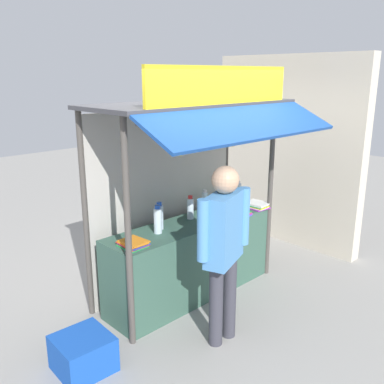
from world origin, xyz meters
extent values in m
plane|color=gray|center=(0.00, 0.00, 0.00)|extent=(20.00, 20.00, 0.00)
cube|color=#385B4C|center=(0.00, 0.00, 0.44)|extent=(2.10, 0.56, 0.87)
cylinder|color=#4C4742|center=(-1.05, -0.28, 1.07)|extent=(0.06, 0.06, 2.14)
cylinder|color=#4C4742|center=(1.05, -0.28, 1.07)|extent=(0.06, 0.06, 2.14)
cylinder|color=#4C4742|center=(-1.05, 0.45, 1.07)|extent=(0.06, 0.06, 2.14)
cylinder|color=#4C4742|center=(1.05, 0.45, 1.07)|extent=(0.06, 0.06, 2.14)
cube|color=#B7B2A8|center=(0.00, 0.45, 1.05)|extent=(2.06, 0.04, 2.09)
cube|color=#3F3F44|center=(0.00, -0.02, 2.16)|extent=(2.30, 0.92, 0.04)
cube|color=#194799|center=(0.00, -0.73, 2.03)|extent=(2.26, 0.51, 0.26)
cube|color=yellow|center=(0.00, -0.43, 2.36)|extent=(1.89, 0.04, 0.35)
cylinder|color=#59544C|center=(0.00, -0.38, 2.06)|extent=(2.00, 0.02, 0.02)
cylinder|color=silver|center=(-0.48, 0.01, 1.01)|extent=(0.08, 0.08, 0.26)
cylinder|color=blue|center=(-0.48, 0.01, 1.16)|extent=(0.05, 0.05, 0.04)
cylinder|color=silver|center=(0.08, 0.11, 0.99)|extent=(0.08, 0.08, 0.24)
cylinder|color=red|center=(0.08, 0.11, 1.13)|extent=(0.05, 0.05, 0.03)
cylinder|color=silver|center=(-0.39, 0.09, 1.00)|extent=(0.08, 0.08, 0.26)
cylinder|color=blue|center=(-0.39, 0.09, 1.15)|extent=(0.05, 0.05, 0.04)
cylinder|color=silver|center=(0.98, 0.16, 0.99)|extent=(0.08, 0.08, 0.24)
cylinder|color=white|center=(0.98, 0.16, 1.13)|extent=(0.05, 0.05, 0.03)
cylinder|color=silver|center=(0.63, 0.03, 0.99)|extent=(0.07, 0.07, 0.23)
cylinder|color=red|center=(0.63, 0.03, 1.12)|extent=(0.05, 0.05, 0.03)
cylinder|color=silver|center=(0.40, 0.20, 0.99)|extent=(0.07, 0.07, 0.23)
cylinder|color=white|center=(0.40, 0.20, 1.12)|extent=(0.05, 0.05, 0.03)
cube|color=blue|center=(0.56, -0.20, 0.88)|extent=(0.20, 0.24, 0.01)
cube|color=blue|center=(0.55, -0.21, 0.89)|extent=(0.20, 0.24, 0.01)
cube|color=purple|center=(0.57, -0.21, 0.90)|extent=(0.19, 0.23, 0.01)
cube|color=red|center=(0.56, -0.20, 0.91)|extent=(0.19, 0.23, 0.01)
cube|color=green|center=(0.57, -0.20, 0.92)|extent=(0.20, 0.24, 0.01)
cube|color=green|center=(-0.88, -0.09, 0.88)|extent=(0.21, 0.25, 0.01)
cube|color=red|center=(-0.87, -0.09, 0.89)|extent=(0.21, 0.25, 0.01)
cube|color=blue|center=(-0.87, -0.10, 0.90)|extent=(0.22, 0.26, 0.01)
cube|color=red|center=(-0.88, -0.09, 0.91)|extent=(0.21, 0.25, 0.01)
cube|color=orange|center=(-0.88, -0.09, 0.91)|extent=(0.21, 0.25, 0.01)
cube|color=orange|center=(-0.86, -0.09, 0.92)|extent=(0.23, 0.27, 0.01)
cube|color=purple|center=(0.94, -0.16, 0.88)|extent=(0.25, 0.29, 0.01)
cube|color=white|center=(0.95, -0.16, 0.89)|extent=(0.24, 0.28, 0.01)
cube|color=yellow|center=(0.95, -0.16, 0.90)|extent=(0.24, 0.28, 0.01)
cube|color=green|center=(0.95, -0.15, 0.91)|extent=(0.24, 0.28, 0.01)
cube|color=white|center=(0.95, -0.16, 0.92)|extent=(0.24, 0.28, 0.01)
cube|color=white|center=(0.95, -0.17, 0.93)|extent=(0.24, 0.29, 0.01)
cylinder|color=#332D23|center=(0.18, -0.38, 1.99)|extent=(0.01, 0.01, 0.12)
cylinder|color=olive|center=(0.18, -0.38, 1.91)|extent=(0.04, 0.04, 0.04)
ellipsoid|color=yellow|center=(0.20, -0.37, 1.82)|extent=(0.04, 0.09, 0.17)
ellipsoid|color=yellow|center=(0.20, -0.36, 1.82)|extent=(0.07, 0.07, 0.17)
ellipsoid|color=yellow|center=(0.17, -0.35, 1.82)|extent=(0.08, 0.05, 0.17)
ellipsoid|color=yellow|center=(0.15, -0.36, 1.83)|extent=(0.07, 0.09, 0.17)
ellipsoid|color=yellow|center=(0.15, -0.39, 1.82)|extent=(0.06, 0.08, 0.17)
ellipsoid|color=yellow|center=(0.17, -0.40, 1.82)|extent=(0.08, 0.05, 0.17)
ellipsoid|color=yellow|center=(0.19, -0.40, 1.82)|extent=(0.07, 0.06, 0.17)
cylinder|color=#332D23|center=(-0.18, -0.38, 2.00)|extent=(0.01, 0.01, 0.10)
cylinder|color=olive|center=(-0.18, -0.38, 1.93)|extent=(0.04, 0.04, 0.04)
ellipsoid|color=yellow|center=(-0.16, -0.38, 1.86)|extent=(0.04, 0.08, 0.13)
ellipsoid|color=yellow|center=(-0.17, -0.37, 1.85)|extent=(0.05, 0.05, 0.13)
ellipsoid|color=yellow|center=(-0.18, -0.36, 1.86)|extent=(0.08, 0.04, 0.13)
ellipsoid|color=yellow|center=(-0.19, -0.37, 1.85)|extent=(0.05, 0.06, 0.13)
ellipsoid|color=yellow|center=(-0.19, -0.38, 1.85)|extent=(0.05, 0.06, 0.13)
ellipsoid|color=yellow|center=(-0.18, -0.40, 1.86)|extent=(0.08, 0.04, 0.13)
ellipsoid|color=yellow|center=(-0.17, -0.39, 1.86)|extent=(0.06, 0.06, 0.14)
cylinder|color=#332D23|center=(-0.53, -0.38, 1.98)|extent=(0.01, 0.01, 0.13)
cylinder|color=olive|center=(-0.53, -0.38, 1.90)|extent=(0.04, 0.04, 0.04)
ellipsoid|color=yellow|center=(-0.51, -0.38, 1.82)|extent=(0.04, 0.08, 0.16)
ellipsoid|color=yellow|center=(-0.52, -0.36, 1.82)|extent=(0.07, 0.06, 0.16)
ellipsoid|color=yellow|center=(-0.54, -0.36, 1.82)|extent=(0.06, 0.04, 0.16)
ellipsoid|color=yellow|center=(-0.55, -0.37, 1.82)|extent=(0.05, 0.07, 0.16)
ellipsoid|color=yellow|center=(-0.55, -0.39, 1.82)|extent=(0.05, 0.08, 0.16)
ellipsoid|color=yellow|center=(-0.53, -0.40, 1.82)|extent=(0.07, 0.04, 0.16)
ellipsoid|color=yellow|center=(-0.52, -0.39, 1.82)|extent=(0.06, 0.05, 0.16)
cylinder|color=#332D23|center=(0.58, -0.38, 2.01)|extent=(0.01, 0.01, 0.08)
cylinder|color=olive|center=(0.58, -0.38, 1.95)|extent=(0.04, 0.04, 0.04)
ellipsoid|color=yellow|center=(0.60, -0.38, 1.87)|extent=(0.03, 0.08, 0.14)
ellipsoid|color=yellow|center=(0.60, -0.36, 1.87)|extent=(0.07, 0.06, 0.15)
ellipsoid|color=yellow|center=(0.57, -0.36, 1.87)|extent=(0.07, 0.05, 0.15)
ellipsoid|color=yellow|center=(0.56, -0.37, 1.87)|extent=(0.05, 0.07, 0.15)
ellipsoid|color=yellow|center=(0.57, -0.39, 1.87)|extent=(0.05, 0.06, 0.15)
ellipsoid|color=yellow|center=(0.58, -0.39, 1.87)|extent=(0.07, 0.04, 0.14)
ellipsoid|color=yellow|center=(0.60, -0.40, 1.88)|extent=(0.07, 0.07, 0.15)
cylinder|color=#383842|center=(-0.50, -0.83, 0.41)|extent=(0.13, 0.13, 0.81)
cylinder|color=#383842|center=(-0.31, -0.83, 0.41)|extent=(0.13, 0.13, 0.81)
cube|color=#4C8CCC|center=(-0.40, -0.83, 1.14)|extent=(0.53, 0.36, 0.64)
cylinder|color=#4C8CCC|center=(-0.67, -0.83, 1.18)|extent=(0.10, 0.10, 0.55)
cylinder|color=#4C8CCC|center=(-0.13, -0.83, 1.18)|extent=(0.10, 0.10, 0.55)
sphere|color=tan|center=(-0.40, -0.83, 1.58)|extent=(0.24, 0.24, 0.24)
cube|color=#194CB2|center=(-1.58, -0.29, 0.16)|extent=(0.47, 0.47, 0.31)
cube|color=beige|center=(2.22, 0.30, 1.36)|extent=(0.20, 2.40, 2.73)
camera|label=1|loc=(-3.08, -3.18, 2.46)|focal=39.72mm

